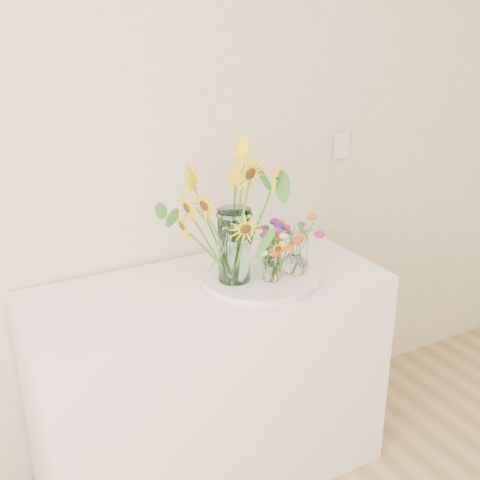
{
  "coord_description": "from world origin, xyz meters",
  "views": [
    {
      "loc": [
        -1.0,
        0.02,
        1.9
      ],
      "look_at": [
        0.02,
        1.87,
        1.09
      ],
      "focal_mm": 45.0,
      "sensor_mm": 36.0,
      "label": 1
    }
  ],
  "objects": [
    {
      "name": "counter",
      "position": [
        -0.09,
        1.93,
        0.45
      ],
      "size": [
        1.4,
        0.6,
        0.9
      ],
      "primitive_type": "cube",
      "color": "white",
      "rests_on": "ground_plane"
    },
    {
      "name": "tray",
      "position": [
        0.1,
        1.86,
        0.91
      ],
      "size": [
        0.44,
        0.44,
        0.02
      ],
      "primitive_type": "cylinder",
      "color": "white",
      "rests_on": "counter"
    },
    {
      "name": "mason_jar",
      "position": [
        -0.01,
        1.86,
        1.07
      ],
      "size": [
        0.16,
        0.16,
        0.29
      ],
      "primitive_type": "cylinder",
      "rotation": [
        0.0,
        0.0,
        0.43
      ],
      "color": "silver",
      "rests_on": "tray"
    },
    {
      "name": "sunflower_bouquet",
      "position": [
        -0.01,
        1.86,
        1.2
      ],
      "size": [
        1.08,
        1.08,
        0.56
      ],
      "primitive_type": null,
      "rotation": [
        0.0,
        0.0,
        0.43
      ],
      "color": "yellow",
      "rests_on": "tray"
    },
    {
      "name": "small_vase_a",
      "position": [
        0.11,
        1.8,
        0.98
      ],
      "size": [
        0.06,
        0.06,
        0.1
      ],
      "primitive_type": "cylinder",
      "rotation": [
        0.0,
        0.0,
        0.01
      ],
      "color": "white",
      "rests_on": "tray"
    },
    {
      "name": "wildflower_posy_a",
      "position": [
        0.11,
        1.8,
        1.02
      ],
      "size": [
        0.18,
        0.18,
        0.19
      ],
      "primitive_type": null,
      "color": "#FC5615",
      "rests_on": "tray"
    },
    {
      "name": "small_vase_b",
      "position": [
        0.23,
        1.81,
        0.99
      ],
      "size": [
        0.1,
        0.1,
        0.14
      ],
      "primitive_type": null,
      "rotation": [
        0.0,
        0.0,
        0.09
      ],
      "color": "white",
      "rests_on": "tray"
    },
    {
      "name": "wildflower_posy_b",
      "position": [
        0.23,
        1.81,
        1.04
      ],
      "size": [
        0.23,
        0.23,
        0.23
      ],
      "primitive_type": null,
      "color": "#FC5615",
      "rests_on": "tray"
    },
    {
      "name": "small_vase_c",
      "position": [
        0.2,
        1.94,
        0.98
      ],
      "size": [
        0.08,
        0.08,
        0.1
      ],
      "primitive_type": "cylinder",
      "rotation": [
        0.0,
        0.0,
        -0.34
      ],
      "color": "white",
      "rests_on": "tray"
    },
    {
      "name": "wildflower_posy_c",
      "position": [
        0.2,
        1.94,
        1.02
      ],
      "size": [
        0.18,
        0.18,
        0.19
      ],
      "primitive_type": null,
      "color": "#FC5615",
      "rests_on": "tray"
    }
  ]
}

